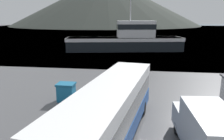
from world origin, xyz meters
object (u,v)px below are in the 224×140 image
Objects in this scene: tour_bus at (111,110)px; small_boat at (140,44)px; delivery_van at (207,131)px; fishing_boat at (127,40)px; storage_bin at (66,92)px.

tour_bus is 41.88m from small_boat.
delivery_van is 42.70m from small_boat.
fishing_boat is (-1.77, 34.71, 0.37)m from tour_bus.
fishing_boat is at bearing 101.46° from small_boat.
tour_bus is at bearing -50.85° from storage_bin.
storage_bin is at bearing 142.01° from delivery_van.
storage_bin is at bearing 164.07° from fishing_boat.
small_boat is (-3.69, 42.53, -0.83)m from delivery_van.
tour_bus is at bearing 121.12° from small_boat.
delivery_van reaches higher than small_boat.
fishing_boat is (-6.43, 35.39, 0.86)m from delivery_van.
delivery_van is (4.67, -0.68, -0.49)m from tour_bus.
tour_bus is 1.99× the size of delivery_van.
fishing_boat is at bearing 84.69° from storage_bin.
delivery_van reaches higher than storage_bin.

